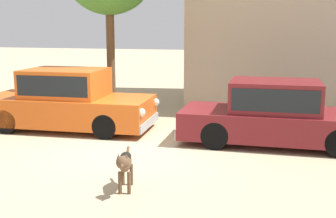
% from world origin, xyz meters
% --- Properties ---
extents(ground_plane, '(80.00, 80.00, 0.00)m').
position_xyz_m(ground_plane, '(0.00, 0.00, 0.00)').
color(ground_plane, tan).
extents(parked_sedan_nearest, '(4.53, 1.96, 1.56)m').
position_xyz_m(parked_sedan_nearest, '(-2.08, 1.46, 0.77)').
color(parked_sedan_nearest, '#D15619').
rests_on(parked_sedan_nearest, ground_plane).
extents(parked_sedan_second, '(4.42, 1.73, 1.45)m').
position_xyz_m(parked_sedan_second, '(3.17, 1.26, 0.71)').
color(parked_sedan_second, maroon).
rests_on(parked_sedan_second, ground_plane).
extents(stray_dog_spotted, '(0.36, 1.02, 0.72)m').
position_xyz_m(stray_dog_spotted, '(0.85, -2.28, 0.47)').
color(stray_dog_spotted, brown).
rests_on(stray_dog_spotted, ground_plane).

